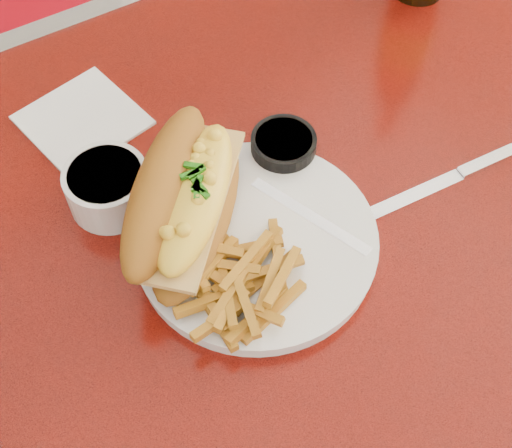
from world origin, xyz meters
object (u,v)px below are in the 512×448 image
booth_bench_far (51,87)px  gravy_ramekin (108,187)px  fork (294,207)px  sauce_cup_right (283,148)px  diner_table (245,325)px  knife (453,177)px  dinner_plate (256,242)px  mac_hoagie (185,200)px

booth_bench_far → gravy_ramekin: 0.86m
fork → sauce_cup_right: bearing=-45.2°
diner_table → knife: knife is taller
sauce_cup_right → knife: sauce_cup_right is taller
sauce_cup_right → fork: bearing=-113.7°
knife → dinner_plate: bearing=174.8°
sauce_cup_right → knife: (0.14, -0.11, -0.02)m
diner_table → booth_bench_far: size_ratio=1.03×
booth_bench_far → sauce_cup_right: bearing=-82.6°
mac_hoagie → gravy_ramekin: (-0.05, 0.07, -0.03)m
mac_hoagie → gravy_ramekin: 0.09m
fork → gravy_ramekin: gravy_ramekin is taller
booth_bench_far → knife: 1.00m
fork → sauce_cup_right: (0.03, 0.07, 0.00)m
diner_table → fork: bearing=9.0°
booth_bench_far → gravy_ramekin: booth_bench_far is taller
dinner_plate → gravy_ramekin: 0.16m
gravy_ramekin → knife: (0.32, -0.15, -0.02)m
sauce_cup_right → mac_hoagie: bearing=-166.7°
mac_hoagie → knife: bearing=-63.5°
diner_table → knife: 0.29m
dinner_plate → sauce_cup_right: size_ratio=3.47×
dinner_plate → sauce_cup_right: bearing=44.6°
booth_bench_far → mac_hoagie: (-0.03, -0.76, 0.54)m
fork → gravy_ramekin: bearing=32.0°
booth_bench_far → fork: booth_bench_far is taller
dinner_plate → gravy_ramekin: (-0.10, 0.12, 0.02)m
dinner_plate → sauce_cup_right: (0.08, 0.08, 0.01)m
diner_table → sauce_cup_right: bearing=39.5°
fork → sauce_cup_right: size_ratio=1.81×
fork → dinner_plate: bearing=81.2°
booth_bench_far → gravy_ramekin: size_ratio=13.92×
booth_bench_far → knife: size_ratio=6.17×
dinner_plate → fork: same height
gravy_ramekin → sauce_cup_right: (0.18, -0.04, -0.01)m
booth_bench_far → knife: bearing=-74.6°
mac_hoagie → sauce_cup_right: mac_hoagie is taller
diner_table → gravy_ramekin: size_ratio=14.27×
booth_bench_far → gravy_ramekin: (-0.08, -0.69, 0.51)m
dinner_plate → mac_hoagie: bearing=134.5°
fork → knife: (0.17, -0.04, -0.01)m
diner_table → booth_bench_far: bearing=90.0°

